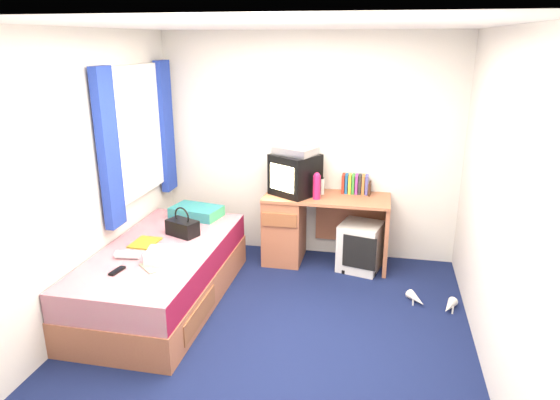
% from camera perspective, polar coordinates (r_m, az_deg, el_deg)
% --- Properties ---
extents(ground, '(3.40, 3.40, 0.00)m').
position_cam_1_polar(ground, '(4.28, -0.65, -14.72)').
color(ground, '#0C1438').
rests_on(ground, ground).
extents(room_shell, '(3.40, 3.40, 3.40)m').
position_cam_1_polar(room_shell, '(3.71, -0.73, 4.54)').
color(room_shell, white).
rests_on(room_shell, ground).
extents(bed, '(1.01, 2.00, 0.54)m').
position_cam_1_polar(bed, '(4.70, -13.25, -8.32)').
color(bed, '#AB6647').
rests_on(bed, ground).
extents(pillow, '(0.55, 0.41, 0.11)m').
position_cam_1_polar(pillow, '(5.27, -9.52, -1.33)').
color(pillow, '#174C9B').
rests_on(pillow, bed).
extents(desk, '(1.30, 0.55, 0.75)m').
position_cam_1_polar(desk, '(5.37, 2.38, -2.85)').
color(desk, '#AB6647').
rests_on(desk, ground).
extents(storage_cube, '(0.49, 0.49, 0.50)m').
position_cam_1_polar(storage_cube, '(5.28, 9.16, -5.25)').
color(storage_cube, silver).
rests_on(storage_cube, ground).
extents(crt_tv, '(0.57, 0.56, 0.43)m').
position_cam_1_polar(crt_tv, '(5.21, 1.72, 2.94)').
color(crt_tv, black).
rests_on(crt_tv, desk).
extents(vcr, '(0.49, 0.43, 0.08)m').
position_cam_1_polar(vcr, '(5.15, 1.78, 5.65)').
color(vcr, '#ADACAF').
rests_on(vcr, crt_tv).
extents(book_row, '(0.27, 0.13, 0.20)m').
position_cam_1_polar(book_row, '(5.33, 8.55, 1.83)').
color(book_row, maroon).
rests_on(book_row, desk).
extents(picture_frame, '(0.03, 0.12, 0.14)m').
position_cam_1_polar(picture_frame, '(5.30, 10.22, 1.30)').
color(picture_frame, '#321C10').
rests_on(picture_frame, desk).
extents(pink_water_bottle, '(0.08, 0.08, 0.24)m').
position_cam_1_polar(pink_water_bottle, '(5.08, 4.21, 1.45)').
color(pink_water_bottle, '#CE1D56').
rests_on(pink_water_bottle, desk).
extents(aerosol_can, '(0.05, 0.05, 0.17)m').
position_cam_1_polar(aerosol_can, '(5.25, 4.84, 1.55)').
color(aerosol_can, silver).
rests_on(aerosol_can, desk).
extents(handbag, '(0.34, 0.27, 0.28)m').
position_cam_1_polar(handbag, '(4.79, -11.08, -3.05)').
color(handbag, black).
rests_on(handbag, bed).
extents(towel, '(0.34, 0.30, 0.10)m').
position_cam_1_polar(towel, '(4.29, -13.01, -6.21)').
color(towel, silver).
rests_on(towel, bed).
extents(magazine, '(0.22, 0.29, 0.01)m').
position_cam_1_polar(magazine, '(4.70, -15.19, -4.73)').
color(magazine, yellow).
rests_on(magazine, bed).
extents(water_bottle, '(0.21, 0.09, 0.07)m').
position_cam_1_polar(water_bottle, '(4.42, -17.03, -6.01)').
color(water_bottle, silver).
rests_on(water_bottle, bed).
extents(colour_swatch_fan, '(0.21, 0.19, 0.01)m').
position_cam_1_polar(colour_swatch_fan, '(4.20, -14.90, -7.54)').
color(colour_swatch_fan, orange).
rests_on(colour_swatch_fan, bed).
extents(remote_control, '(0.07, 0.17, 0.02)m').
position_cam_1_polar(remote_control, '(4.21, -18.12, -7.70)').
color(remote_control, black).
rests_on(remote_control, bed).
extents(window_assembly, '(0.11, 1.42, 1.40)m').
position_cam_1_polar(window_assembly, '(5.07, -15.87, 7.13)').
color(window_assembly, silver).
rests_on(window_assembly, room_shell).
extents(white_heels, '(0.46, 0.31, 0.09)m').
position_cam_1_polar(white_heels, '(4.80, 17.05, -11.15)').
color(white_heels, silver).
rests_on(white_heels, ground).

